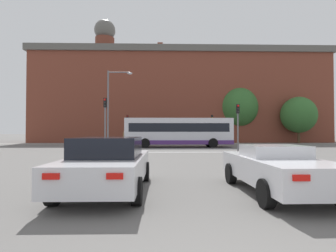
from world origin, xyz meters
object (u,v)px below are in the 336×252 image
at_px(traffic_light_far_right, 212,124).
at_px(pedestrian_walking_west, 125,136).
at_px(pedestrian_waiting, 148,137).
at_px(street_lamp_junction, 112,101).
at_px(pedestrian_walking_east, 191,136).
at_px(traffic_light_far_left, 127,125).
at_px(traffic_light_near_right, 238,119).
at_px(traffic_light_near_left, 105,116).
at_px(car_saloon_left, 109,164).
at_px(bus_crossing_lead, 178,132).
at_px(car_roadster_right, 276,168).

distance_m(traffic_light_far_right, pedestrian_walking_west, 12.02).
bearing_deg(pedestrian_waiting, street_lamp_junction, 29.38).
bearing_deg(street_lamp_junction, pedestrian_walking_east, 49.31).
distance_m(traffic_light_far_left, traffic_light_near_right, 17.25).
height_order(pedestrian_walking_east, pedestrian_walking_west, pedestrian_walking_west).
distance_m(traffic_light_near_left, pedestrian_walking_west, 13.76).
xyz_separation_m(pedestrian_waiting, pedestrian_walking_west, (-3.16, -1.27, 0.17)).
bearing_deg(car_saloon_left, bus_crossing_lead, 81.36).
relative_size(pedestrian_waiting, pedestrian_walking_east, 0.92).
height_order(traffic_light_near_right, pedestrian_walking_west, traffic_light_near_right).
bearing_deg(street_lamp_junction, car_roadster_right, -67.19).
distance_m(traffic_light_near_right, traffic_light_far_right, 13.34).
distance_m(bus_crossing_lead, pedestrian_waiting, 9.32).
relative_size(bus_crossing_lead, traffic_light_far_right, 2.87).
bearing_deg(traffic_light_far_left, traffic_light_near_left, -90.51).
height_order(traffic_light_near_left, pedestrian_walking_west, traffic_light_near_left).
bearing_deg(car_saloon_left, pedestrian_walking_west, 97.48).
distance_m(traffic_light_far_left, pedestrian_walking_east, 8.88).
distance_m(traffic_light_far_right, street_lamp_junction, 15.26).
relative_size(street_lamp_junction, pedestrian_walking_east, 4.48).
relative_size(bus_crossing_lead, pedestrian_walking_east, 6.59).
relative_size(traffic_light_near_right, traffic_light_far_right, 1.01).
xyz_separation_m(car_saloon_left, traffic_light_far_right, (8.37, 28.16, 1.92)).
bearing_deg(pedestrian_walking_west, car_saloon_left, 78.09).
relative_size(bus_crossing_lead, pedestrian_walking_west, 6.20).
xyz_separation_m(traffic_light_far_right, pedestrian_walking_west, (-11.92, 0.09, -1.59)).
distance_m(car_saloon_left, pedestrian_walking_east, 29.65).
height_order(car_roadster_right, traffic_light_far_left, traffic_light_far_left).
xyz_separation_m(street_lamp_junction, pedestrian_walking_east, (8.96, 10.42, -3.72)).
distance_m(traffic_light_near_right, street_lamp_junction, 12.25).
height_order(traffic_light_far_left, pedestrian_waiting, traffic_light_far_left).
xyz_separation_m(traffic_light_near_right, pedestrian_waiting, (-8.39, 14.70, -1.80)).
bearing_deg(traffic_light_far_right, traffic_light_near_left, -130.66).
distance_m(traffic_light_far_left, pedestrian_waiting, 3.59).
bearing_deg(street_lamp_junction, bus_crossing_lead, 18.76).
height_order(street_lamp_junction, pedestrian_walking_east, street_lamp_junction).
height_order(traffic_light_near_right, pedestrian_walking_east, traffic_light_near_right).
bearing_deg(traffic_light_far_right, pedestrian_walking_west, 179.56).
xyz_separation_m(bus_crossing_lead, pedestrian_walking_west, (-6.86, 7.25, -0.58)).
bearing_deg(traffic_light_far_left, pedestrian_walking_east, 7.47).
relative_size(car_saloon_left, pedestrian_walking_east, 2.73).
xyz_separation_m(traffic_light_far_left, pedestrian_walking_east, (8.66, 1.13, -1.64)).
height_order(traffic_light_near_right, traffic_light_far_right, traffic_light_near_right).
height_order(pedestrian_waiting, pedestrian_walking_west, pedestrian_walking_west).
bearing_deg(bus_crossing_lead, traffic_light_near_left, 134.16).
distance_m(traffic_light_near_left, street_lamp_junction, 4.44).
distance_m(traffic_light_near_right, pedestrian_walking_east, 14.62).
height_order(traffic_light_near_left, traffic_light_near_right, traffic_light_near_left).
xyz_separation_m(car_roadster_right, pedestrian_walking_east, (0.95, 29.47, 0.34)).
height_order(car_saloon_left, traffic_light_near_left, traffic_light_near_left).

